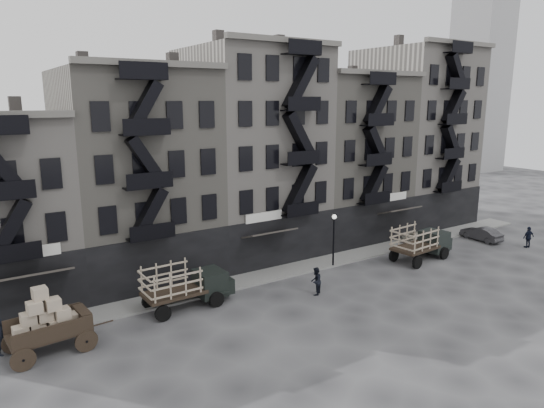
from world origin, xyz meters
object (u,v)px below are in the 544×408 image
wagon (45,317)px  car_east (423,240)px  car_far (481,234)px  policeman (528,237)px  pedestrian_mid (316,281)px  stake_truck_east (422,240)px  pedestrian_west (1,336)px  stake_truck_west (186,282)px

wagon → car_east: size_ratio=1.07×
car_east → car_far: 6.64m
policeman → pedestrian_mid: bearing=9.0°
stake_truck_east → pedestrian_west: size_ratio=3.05×
stake_truck_west → pedestrian_west: size_ratio=2.92×
stake_truck_east → pedestrian_west: (-30.37, 1.68, -0.70)m
wagon → car_far: size_ratio=1.13×
stake_truck_east → policeman: 11.11m
car_far → stake_truck_east: bearing=6.8°
pedestrian_mid → pedestrian_west: bearing=-45.2°
car_east → wagon: bearing=-175.9°
wagon → car_east: 31.19m
car_east → pedestrian_mid: 14.91m
pedestrian_west → policeman: (41.05, -4.69, -0.04)m
pedestrian_west → pedestrian_mid: pedestrian_west is taller
stake_truck_east → car_east: (2.75, 2.06, -1.00)m
stake_truck_east → policeman: (10.67, -3.01, -0.74)m
car_far → policeman: bearing=113.7°
car_east → pedestrian_west: (-33.12, -0.38, 0.30)m
pedestrian_mid → stake_truck_east: bearing=148.1°
stake_truck_east → stake_truck_west: bearing=169.5°
pedestrian_west → stake_truck_west: bearing=-56.3°
stake_truck_east → pedestrian_mid: (-11.84, -1.03, -0.74)m
car_east → stake_truck_west: bearing=-178.5°
policeman → wagon: bearing=8.9°
stake_truck_west → policeman: (30.67, -4.93, -0.69)m
wagon → stake_truck_west: wagon is taller
pedestrian_west → car_east: bearing=-56.9°
policeman → stake_truck_west: bearing=4.9°
car_far → pedestrian_mid: bearing=7.2°
wagon → stake_truck_west: size_ratio=0.75×
car_far → pedestrian_mid: (-21.08, -1.71, 0.32)m
policeman → pedestrian_west: bearing=7.5°
stake_truck_east → policeman: bearing=-20.8°
car_far → policeman: (1.43, -3.69, 0.32)m
car_east → pedestrian_west: size_ratio=2.05×
stake_truck_east → car_east: size_ratio=1.49×
car_far → pedestrian_mid: size_ratio=2.03×
car_far → pedestrian_mid: 21.16m
pedestrian_mid → policeman: 22.60m
car_east → policeman: size_ratio=2.13×
stake_truck_west → stake_truck_east: size_ratio=0.96×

